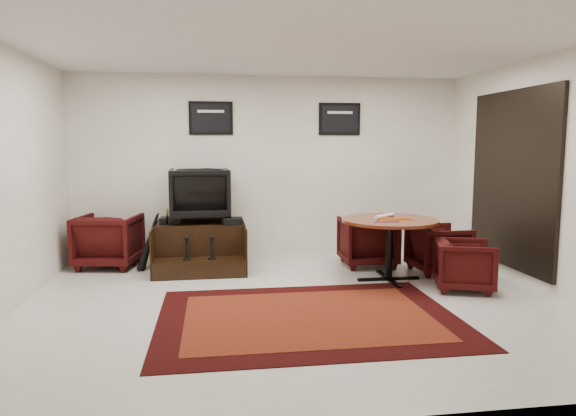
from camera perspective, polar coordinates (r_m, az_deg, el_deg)
The scene contains 16 objects.
ground at distance 5.81m, azimuth 0.78°, elevation -10.46°, with size 6.00×6.00×0.00m, color beige.
room_shell at distance 5.74m, azimuth 4.67°, elevation 7.39°, with size 6.02×5.02×2.81m.
area_rug at distance 5.33m, azimuth 2.26°, elevation -12.02°, with size 3.02×2.27×0.01m.
shine_podium at distance 7.50m, azimuth -9.69°, elevation -4.22°, with size 1.25×1.29×0.64m.
shine_chair at distance 7.52m, azimuth -9.78°, elevation 1.81°, with size 0.84×0.79×0.86m, color black.
shoes_pair at distance 7.41m, azimuth -13.15°, elevation -1.35°, with size 0.23×0.27×0.10m.
polish_kit at distance 7.17m, azimuth -6.20°, elevation -1.50°, with size 0.26×0.18×0.09m, color black.
umbrella_black at distance 7.39m, azimuth -15.24°, elevation -3.65°, with size 0.31×0.11×0.82m, color black, non-canonical shape.
umbrella_hooked at distance 7.51m, azimuth -15.08°, elevation -3.45°, with size 0.31×0.12×0.83m, color black, non-canonical shape.
armchair_side at distance 7.80m, azimuth -19.31°, elevation -3.17°, with size 0.82×0.76×0.84m, color black.
meeting_table at distance 6.71m, azimuth 11.24°, elevation -2.00°, with size 1.23×1.23×0.80m.
table_chair_back at distance 7.54m, azimuth 8.84°, elevation -3.43°, with size 0.76×0.71×0.78m, color black.
table_chair_window at distance 7.36m, azimuth 16.43°, elevation -4.12°, with size 0.70×0.66×0.72m, color black.
table_chair_corner at distance 6.57m, azimuth 19.02°, elevation -5.77°, with size 0.65×0.61×0.67m, color black.
paper_roll at distance 6.79m, azimuth 10.68°, elevation -0.87°, with size 0.05×0.05×0.42m, color white.
table_clutter at distance 6.65m, azimuth 11.62°, elevation -1.22°, with size 0.57×0.30×0.01m.
Camera 1 is at (-0.87, -5.47, 1.74)m, focal length 32.00 mm.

